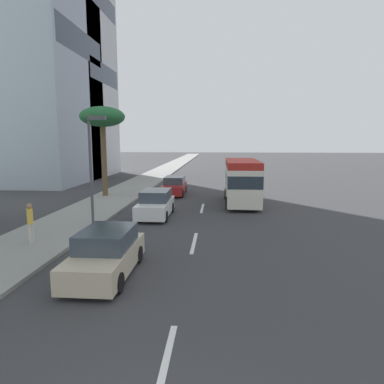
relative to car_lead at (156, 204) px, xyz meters
name	(u,v)px	position (x,y,z in m)	size (l,w,h in m)	color
ground_plane	(208,186)	(14.31, -2.72, -0.76)	(198.00, 198.00, 0.00)	#38383A
sidewalk_right	(138,185)	(14.31, 4.47, -0.68)	(162.00, 3.93, 0.15)	gray
lane_stripe_near	(164,368)	(-13.92, -2.72, -0.75)	(3.20, 0.16, 0.01)	silver
lane_stripe_mid	(194,243)	(-5.27, -2.72, -0.75)	(3.20, 0.16, 0.01)	silver
lane_stripe_far	(202,208)	(2.73, -2.72, -0.75)	(3.20, 0.16, 0.01)	silver
car_lead	(156,204)	(0.00, 0.00, 0.00)	(4.29, 1.85, 1.60)	white
car_second	(174,186)	(8.57, -0.06, -0.03)	(4.45, 1.82, 1.54)	#A51E1E
car_third	(106,254)	(-9.21, 0.03, -0.01)	(4.22, 1.86, 1.58)	beige
minibus_fourth	(242,180)	(4.56, -5.50, 0.99)	(6.72, 2.39, 3.20)	silver
pedestrian_near_lamp	(30,221)	(-6.22, 4.41, 0.35)	(0.39, 0.37, 1.74)	beige
palm_tree	(102,119)	(6.71, 5.40, 5.53)	(3.53, 3.53, 7.11)	brown
street_lamp	(92,156)	(-2.76, 2.78, 3.02)	(0.24, 0.97, 5.75)	#4C4C51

